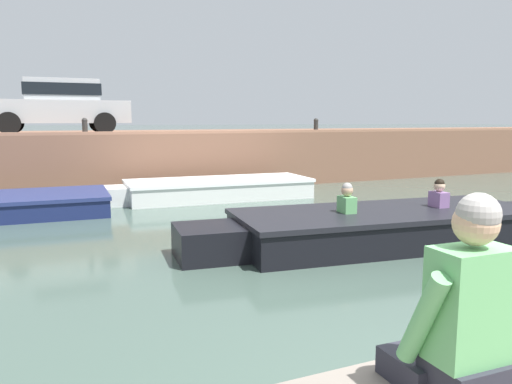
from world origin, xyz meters
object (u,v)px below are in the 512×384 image
motorboat_passing (374,227)px  mooring_bollard_east (316,125)px  person_seated_left (462,320)px  mooring_bollard_mid (85,126)px  car_left_inner_silver (59,104)px  boat_moored_central_white (210,189)px

motorboat_passing → mooring_bollard_east: bearing=66.0°
person_seated_left → mooring_bollard_mid: bearing=92.1°
car_left_inner_silver → person_seated_left: bearing=-86.0°
motorboat_passing → mooring_bollard_mid: size_ratio=13.99×
person_seated_left → car_left_inner_silver: bearing=94.0°
motorboat_passing → mooring_bollard_mid: (-3.78, 7.45, 1.61)m
mooring_bollard_mid → person_seated_left: mooring_bollard_mid is taller
mooring_bollard_east → mooring_bollard_mid: bearing=180.0°
mooring_bollard_east → person_seated_left: 14.11m
mooring_bollard_east → person_seated_left: size_ratio=0.46×
motorboat_passing → mooring_bollard_east: size_ratio=13.99×
motorboat_passing → car_left_inner_silver: size_ratio=1.55×
car_left_inner_silver → mooring_bollard_east: 7.83m
motorboat_passing → person_seated_left: size_ratio=6.45×
motorboat_passing → mooring_bollard_east: mooring_bollard_east is taller
motorboat_passing → mooring_bollard_mid: bearing=116.9°
boat_moored_central_white → mooring_bollard_mid: mooring_bollard_mid is taller
mooring_bollard_mid → motorboat_passing: bearing=-63.1°
boat_moored_central_white → mooring_bollard_east: 4.86m
mooring_bollard_mid → person_seated_left: bearing=-87.9°
mooring_bollard_mid → mooring_bollard_east: bearing=0.0°
boat_moored_central_white → motorboat_passing: bearing=-81.0°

